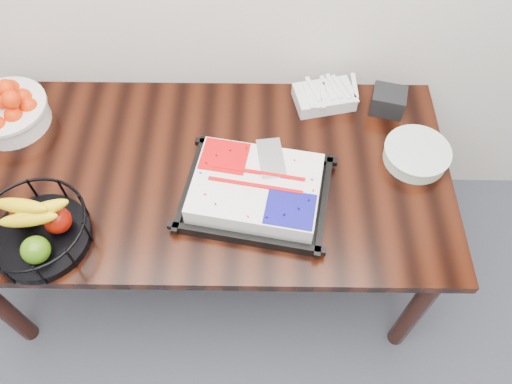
{
  "coord_description": "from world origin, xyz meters",
  "views": [
    {
      "loc": [
        0.2,
        0.93,
        2.22
      ],
      "look_at": [
        0.19,
        1.85,
        0.83
      ],
      "focal_mm": 35.0,
      "sensor_mm": 36.0,
      "label": 1
    }
  ],
  "objects_px": {
    "plate_stack": "(416,155)",
    "napkin_box": "(388,101)",
    "tangerine_bowl": "(5,107)",
    "fruit_basket": "(35,229)",
    "table": "(206,184)",
    "cake_tray": "(256,190)"
  },
  "relations": [
    {
      "from": "napkin_box",
      "to": "plate_stack",
      "type": "bearing_deg",
      "value": -73.85
    },
    {
      "from": "table",
      "to": "cake_tray",
      "type": "xyz_separation_m",
      "value": [
        0.19,
        -0.12,
        0.13
      ]
    },
    {
      "from": "cake_tray",
      "to": "plate_stack",
      "type": "xyz_separation_m",
      "value": [
        0.59,
        0.18,
        -0.02
      ]
    },
    {
      "from": "cake_tray",
      "to": "napkin_box",
      "type": "bearing_deg",
      "value": 39.87
    },
    {
      "from": "table",
      "to": "cake_tray",
      "type": "relative_size",
      "value": 3.25
    },
    {
      "from": "fruit_basket",
      "to": "cake_tray",
      "type": "bearing_deg",
      "value": 14.14
    },
    {
      "from": "table",
      "to": "cake_tray",
      "type": "distance_m",
      "value": 0.26
    },
    {
      "from": "table",
      "to": "tangerine_bowl",
      "type": "distance_m",
      "value": 0.81
    },
    {
      "from": "tangerine_bowl",
      "to": "cake_tray",
      "type": "bearing_deg",
      "value": -19.57
    },
    {
      "from": "fruit_basket",
      "to": "napkin_box",
      "type": "bearing_deg",
      "value": 26.41
    },
    {
      "from": "plate_stack",
      "to": "napkin_box",
      "type": "distance_m",
      "value": 0.26
    },
    {
      "from": "fruit_basket",
      "to": "plate_stack",
      "type": "distance_m",
      "value": 1.34
    },
    {
      "from": "table",
      "to": "plate_stack",
      "type": "distance_m",
      "value": 0.79
    },
    {
      "from": "tangerine_bowl",
      "to": "fruit_basket",
      "type": "bearing_deg",
      "value": -64.72
    },
    {
      "from": "tangerine_bowl",
      "to": "fruit_basket",
      "type": "relative_size",
      "value": 0.89
    },
    {
      "from": "plate_stack",
      "to": "cake_tray",
      "type": "bearing_deg",
      "value": -163.3
    },
    {
      "from": "fruit_basket",
      "to": "plate_stack",
      "type": "bearing_deg",
      "value": 15.3
    },
    {
      "from": "fruit_basket",
      "to": "plate_stack",
      "type": "xyz_separation_m",
      "value": [
        1.29,
        0.35,
        -0.05
      ]
    },
    {
      "from": "cake_tray",
      "to": "table",
      "type": "bearing_deg",
      "value": 149.12
    },
    {
      "from": "napkin_box",
      "to": "fruit_basket",
      "type": "bearing_deg",
      "value": -153.59
    },
    {
      "from": "table",
      "to": "tangerine_bowl",
      "type": "height_order",
      "value": "tangerine_bowl"
    },
    {
      "from": "table",
      "to": "plate_stack",
      "type": "relative_size",
      "value": 7.42
    }
  ]
}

